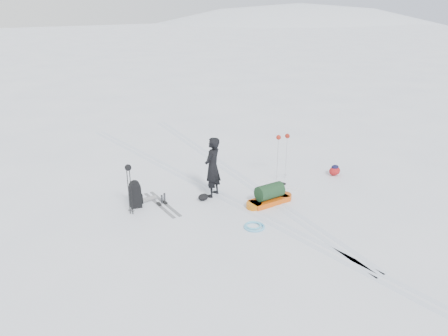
{
  "coord_description": "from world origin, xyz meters",
  "views": [
    {
      "loc": [
        -6.74,
        -9.36,
        5.39
      ],
      "look_at": [
        -0.07,
        0.16,
        0.95
      ],
      "focal_mm": 35.0,
      "sensor_mm": 36.0,
      "label": 1
    }
  ],
  "objects_px": {
    "expedition_rucksack": "(137,195)",
    "pulk_sled": "(269,196)",
    "skier": "(213,167)",
    "ski_poles_black": "(128,174)"
  },
  "relations": [
    {
      "from": "pulk_sled",
      "to": "expedition_rucksack",
      "type": "height_order",
      "value": "expedition_rucksack"
    },
    {
      "from": "pulk_sled",
      "to": "ski_poles_black",
      "type": "distance_m",
      "value": 3.97
    },
    {
      "from": "ski_poles_black",
      "to": "skier",
      "type": "bearing_deg",
      "value": 0.73
    },
    {
      "from": "expedition_rucksack",
      "to": "ski_poles_black",
      "type": "height_order",
      "value": "ski_poles_black"
    },
    {
      "from": "skier",
      "to": "expedition_rucksack",
      "type": "height_order",
      "value": "skier"
    },
    {
      "from": "skier",
      "to": "pulk_sled",
      "type": "relative_size",
      "value": 1.16
    },
    {
      "from": "expedition_rucksack",
      "to": "pulk_sled",
      "type": "bearing_deg",
      "value": -17.65
    },
    {
      "from": "expedition_rucksack",
      "to": "ski_poles_black",
      "type": "relative_size",
      "value": 0.61
    },
    {
      "from": "pulk_sled",
      "to": "ski_poles_black",
      "type": "xyz_separation_m",
      "value": [
        -3.5,
        1.63,
        0.95
      ]
    },
    {
      "from": "skier",
      "to": "ski_poles_black",
      "type": "relative_size",
      "value": 1.25
    }
  ]
}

